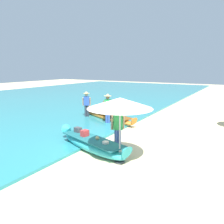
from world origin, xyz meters
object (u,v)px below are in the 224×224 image
object	(u,v)px
boat_cyan_foreground	(92,144)
person_vendor_assistant	(87,103)
person_tourist_customer	(118,127)
person_vendor_hatted	(108,107)
patio_umbrella_large	(120,103)
boat_orange_midground	(108,117)

from	to	relation	value
boat_cyan_foreground	person_vendor_assistant	bearing A→B (deg)	129.36
person_tourist_customer	boat_cyan_foreground	bearing A→B (deg)	-140.16
person_vendor_hatted	person_tourist_customer	bearing A→B (deg)	-52.14
boat_cyan_foreground	person_tourist_customer	world-z (taller)	person_tourist_customer
person_vendor_hatted	person_vendor_assistant	size ratio (longest dim) A/B	1.03
person_vendor_hatted	patio_umbrella_large	distance (m)	5.43
boat_cyan_foreground	person_vendor_assistant	size ratio (longest dim) A/B	2.27
person_tourist_customer	patio_umbrella_large	world-z (taller)	patio_umbrella_large
boat_cyan_foreground	patio_umbrella_large	size ratio (longest dim) A/B	1.74
boat_cyan_foreground	person_vendor_hatted	bearing A→B (deg)	113.50
person_vendor_hatted	person_tourist_customer	size ratio (longest dim) A/B	1.07
patio_umbrella_large	boat_cyan_foreground	bearing A→B (deg)	164.90
boat_orange_midground	person_vendor_assistant	xyz separation A→B (m)	(-1.61, -0.10, 0.77)
person_vendor_hatted	person_tourist_customer	xyz separation A→B (m)	(2.49, -3.21, -0.09)
person_vendor_assistant	patio_umbrella_large	bearing A→B (deg)	-43.58
person_vendor_assistant	boat_orange_midground	bearing A→B (deg)	3.67
boat_cyan_foreground	person_tourist_customer	xyz separation A→B (m)	(0.81, 0.67, 0.67)
person_vendor_hatted	patio_umbrella_large	xyz separation A→B (m)	(3.18, -4.28, 1.06)
person_vendor_assistant	person_tourist_customer	bearing A→B (deg)	-40.67
patio_umbrella_large	boat_orange_midground	bearing A→B (deg)	125.62
boat_orange_midground	patio_umbrella_large	distance (m)	6.58
person_vendor_assistant	patio_umbrella_large	size ratio (longest dim) A/B	0.77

